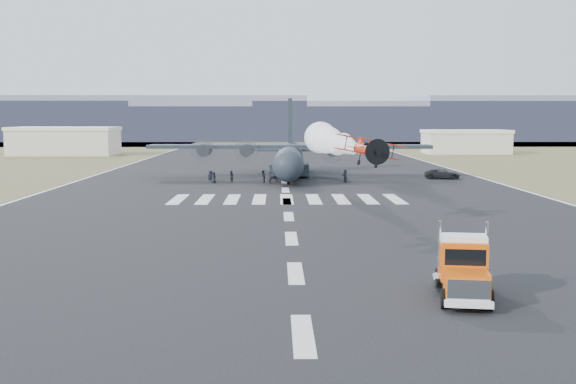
{
  "coord_description": "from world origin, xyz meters",
  "views": [
    {
      "loc": [
        -1.08,
        -29.2,
        9.02
      ],
      "look_at": [
        -0.32,
        19.15,
        4.0
      ],
      "focal_mm": 45.0,
      "sensor_mm": 36.0,
      "label": 1
    }
  ],
  "objects_px": {
    "hangar_left": "(65,141)",
    "aerobatic_biplane": "(368,149)",
    "crew_d": "(276,175)",
    "crew_h": "(263,177)",
    "crew_e": "(214,177)",
    "crew_f": "(345,176)",
    "crew_c": "(211,176)",
    "support_vehicle": "(442,174)",
    "semi_truck": "(463,267)",
    "crew_b": "(231,177)",
    "transport_aircraft": "(289,156)",
    "crew_g": "(209,176)",
    "crew_a": "(270,177)",
    "hangar_right": "(466,141)"
  },
  "relations": [
    {
      "from": "hangar_left",
      "to": "aerobatic_biplane",
      "type": "relative_size",
      "value": 4.11
    },
    {
      "from": "crew_d",
      "to": "crew_h",
      "type": "bearing_deg",
      "value": 69.65
    },
    {
      "from": "crew_e",
      "to": "crew_f",
      "type": "distance_m",
      "value": 18.24
    },
    {
      "from": "crew_c",
      "to": "crew_e",
      "type": "height_order",
      "value": "crew_c"
    },
    {
      "from": "support_vehicle",
      "to": "crew_d",
      "type": "relative_size",
      "value": 2.94
    },
    {
      "from": "support_vehicle",
      "to": "semi_truck",
      "type": "bearing_deg",
      "value": 177.52
    },
    {
      "from": "crew_b",
      "to": "crew_f",
      "type": "distance_m",
      "value": 15.83
    },
    {
      "from": "crew_e",
      "to": "crew_f",
      "type": "relative_size",
      "value": 0.9
    },
    {
      "from": "transport_aircraft",
      "to": "support_vehicle",
      "type": "bearing_deg",
      "value": -7.91
    },
    {
      "from": "support_vehicle",
      "to": "crew_f",
      "type": "xyz_separation_m",
      "value": [
        -14.82,
        -5.24,
        0.16
      ]
    },
    {
      "from": "support_vehicle",
      "to": "aerobatic_biplane",
      "type": "bearing_deg",
      "value": 169.16
    },
    {
      "from": "transport_aircraft",
      "to": "crew_c",
      "type": "relative_size",
      "value": 25.68
    },
    {
      "from": "crew_e",
      "to": "aerobatic_biplane",
      "type": "bearing_deg",
      "value": 79.37
    },
    {
      "from": "crew_g",
      "to": "crew_a",
      "type": "bearing_deg",
      "value": 25.5
    },
    {
      "from": "aerobatic_biplane",
      "to": "crew_g",
      "type": "bearing_deg",
      "value": 107.43
    },
    {
      "from": "crew_g",
      "to": "crew_h",
      "type": "distance_m",
      "value": 7.68
    },
    {
      "from": "hangar_right",
      "to": "transport_aircraft",
      "type": "height_order",
      "value": "transport_aircraft"
    },
    {
      "from": "transport_aircraft",
      "to": "crew_e",
      "type": "xyz_separation_m",
      "value": [
        -10.6,
        -10.19,
        -2.33
      ]
    },
    {
      "from": "transport_aircraft",
      "to": "crew_h",
      "type": "height_order",
      "value": "transport_aircraft"
    },
    {
      "from": "transport_aircraft",
      "to": "crew_g",
      "type": "relative_size",
      "value": 26.9
    },
    {
      "from": "hangar_left",
      "to": "crew_h",
      "type": "height_order",
      "value": "hangar_left"
    },
    {
      "from": "semi_truck",
      "to": "crew_c",
      "type": "relative_size",
      "value": 4.45
    },
    {
      "from": "support_vehicle",
      "to": "crew_e",
      "type": "distance_m",
      "value": 33.65
    },
    {
      "from": "crew_f",
      "to": "crew_g",
      "type": "distance_m",
      "value": 18.95
    },
    {
      "from": "aerobatic_biplane",
      "to": "crew_a",
      "type": "bearing_deg",
      "value": 97.2
    },
    {
      "from": "aerobatic_biplane",
      "to": "crew_a",
      "type": "relative_size",
      "value": 3.57
    },
    {
      "from": "hangar_right",
      "to": "crew_g",
      "type": "bearing_deg",
      "value": -125.72
    },
    {
      "from": "transport_aircraft",
      "to": "crew_d",
      "type": "height_order",
      "value": "transport_aircraft"
    },
    {
      "from": "crew_f",
      "to": "transport_aircraft",
      "type": "bearing_deg",
      "value": -155.85
    },
    {
      "from": "transport_aircraft",
      "to": "crew_f",
      "type": "height_order",
      "value": "transport_aircraft"
    },
    {
      "from": "crew_a",
      "to": "crew_d",
      "type": "xyz_separation_m",
      "value": [
        0.83,
        3.77,
        0.05
      ]
    },
    {
      "from": "aerobatic_biplane",
      "to": "support_vehicle",
      "type": "xyz_separation_m",
      "value": [
        16.66,
        44.6,
        -5.62
      ]
    },
    {
      "from": "crew_a",
      "to": "semi_truck",
      "type": "bearing_deg",
      "value": 148.61
    },
    {
      "from": "crew_d",
      "to": "crew_e",
      "type": "relative_size",
      "value": 1.11
    },
    {
      "from": "semi_truck",
      "to": "crew_h",
      "type": "bearing_deg",
      "value": 109.19
    },
    {
      "from": "crew_a",
      "to": "crew_h",
      "type": "height_order",
      "value": "crew_h"
    },
    {
      "from": "hangar_left",
      "to": "crew_e",
      "type": "distance_m",
      "value": 86.44
    },
    {
      "from": "semi_truck",
      "to": "crew_b",
      "type": "distance_m",
      "value": 66.29
    },
    {
      "from": "aerobatic_biplane",
      "to": "crew_c",
      "type": "xyz_separation_m",
      "value": [
        -16.9,
        40.11,
        -5.52
      ]
    },
    {
      "from": "hangar_right",
      "to": "crew_d",
      "type": "relative_size",
      "value": 11.62
    },
    {
      "from": "hangar_right",
      "to": "aerobatic_biplane",
      "type": "bearing_deg",
      "value": -108.39
    },
    {
      "from": "hangar_right",
      "to": "crew_c",
      "type": "bearing_deg",
      "value": -125.68
    },
    {
      "from": "crew_f",
      "to": "aerobatic_biplane",
      "type": "bearing_deg",
      "value": -18.74
    },
    {
      "from": "hangar_right",
      "to": "crew_f",
      "type": "height_order",
      "value": "hangar_right"
    },
    {
      "from": "hangar_right",
      "to": "crew_a",
      "type": "height_order",
      "value": "hangar_right"
    },
    {
      "from": "crew_f",
      "to": "semi_truck",
      "type": "bearing_deg",
      "value": -16.25
    },
    {
      "from": "crew_c",
      "to": "crew_g",
      "type": "height_order",
      "value": "crew_c"
    },
    {
      "from": "crew_e",
      "to": "crew_h",
      "type": "xyz_separation_m",
      "value": [
        6.78,
        0.26,
        0.07
      ]
    },
    {
      "from": "crew_a",
      "to": "crew_b",
      "type": "xyz_separation_m",
      "value": [
        -5.39,
        1.7,
        -0.01
      ]
    },
    {
      "from": "transport_aircraft",
      "to": "crew_g",
      "type": "height_order",
      "value": "transport_aircraft"
    }
  ]
}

